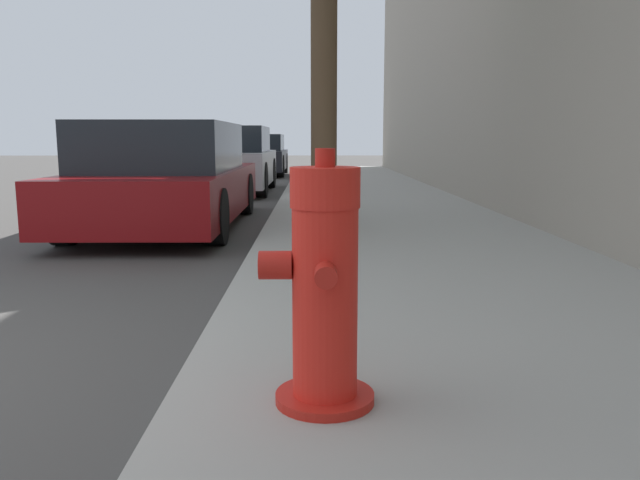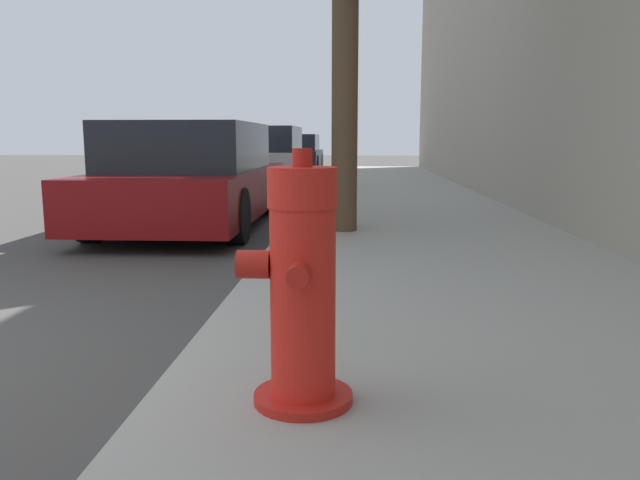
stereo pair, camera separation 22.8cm
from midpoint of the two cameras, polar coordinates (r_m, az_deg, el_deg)
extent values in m
cube|color=#99968E|center=(2.79, 20.82, -13.28)|extent=(3.02, 40.00, 0.14)
cylinder|color=red|center=(2.40, 1.27, -14.19)|extent=(0.37, 0.37, 0.04)
cylinder|color=red|center=(2.28, 1.31, -5.74)|extent=(0.24, 0.24, 0.69)
cylinder|color=red|center=(2.21, 1.35, 4.83)|extent=(0.25, 0.25, 0.14)
cylinder|color=red|center=(2.20, 1.36, 7.54)|extent=(0.07, 0.07, 0.07)
cylinder|color=red|center=(2.08, 1.16, -3.24)|extent=(0.08, 0.10, 0.08)
cylinder|color=red|center=(2.41, 1.46, -1.51)|extent=(0.08, 0.10, 0.08)
cylinder|color=red|center=(2.26, -3.22, -2.26)|extent=(0.12, 0.10, 0.10)
cube|color=maroon|center=(8.14, -10.56, 4.41)|extent=(1.76, 4.41, 0.56)
cube|color=black|center=(7.94, -10.99, 8.40)|extent=(1.62, 2.43, 0.58)
cylinder|color=black|center=(9.68, -13.22, 4.20)|extent=(0.20, 0.60, 0.60)
cylinder|color=black|center=(9.35, -3.74, 4.25)|extent=(0.20, 0.60, 0.60)
cylinder|color=black|center=(7.11, -19.44, 2.18)|extent=(0.20, 0.60, 0.60)
cylinder|color=black|center=(6.66, -6.62, 2.20)|extent=(0.20, 0.60, 0.60)
cube|color=#B7B7BC|center=(13.27, -4.88, 6.64)|extent=(1.70, 3.95, 0.66)
cube|color=black|center=(13.10, -5.02, 9.17)|extent=(1.56, 2.17, 0.51)
cylinder|color=black|center=(14.61, -7.19, 6.13)|extent=(0.20, 0.67, 0.67)
cylinder|color=black|center=(14.41, -1.13, 6.16)|extent=(0.20, 0.67, 0.67)
cylinder|color=black|center=(12.21, -9.29, 5.49)|extent=(0.20, 0.67, 0.67)
cylinder|color=black|center=(11.97, -2.05, 5.53)|extent=(0.20, 0.67, 0.67)
cube|color=black|center=(19.46, -2.28, 7.34)|extent=(1.76, 3.87, 0.58)
cube|color=black|center=(19.30, -2.34, 8.91)|extent=(1.62, 2.13, 0.48)
cylinder|color=black|center=(20.75, -4.17, 7.04)|extent=(0.20, 0.64, 0.64)
cylinder|color=black|center=(20.60, 0.28, 7.04)|extent=(0.20, 0.64, 0.64)
cylinder|color=black|center=(18.38, -5.15, 6.74)|extent=(0.20, 0.64, 0.64)
cylinder|color=black|center=(18.21, -0.12, 6.76)|extent=(0.20, 0.64, 0.64)
cylinder|color=brown|center=(6.67, 3.31, 14.90)|extent=(0.27, 0.27, 3.26)
camera|label=1|loc=(0.11, -88.10, 0.31)|focal=35.00mm
camera|label=2|loc=(0.11, 91.90, -0.31)|focal=35.00mm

